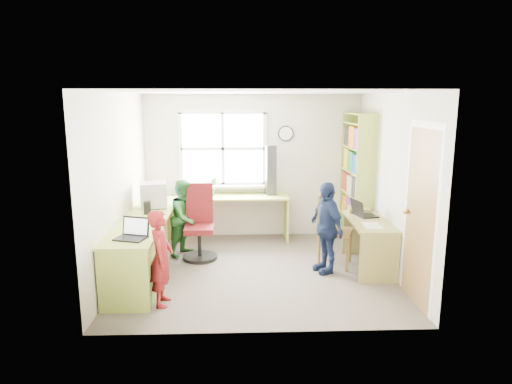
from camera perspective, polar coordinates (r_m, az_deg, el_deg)
room at (r=6.12m, az=0.16°, el=1.25°), size 3.64×3.44×2.44m
l_desk at (r=6.03m, az=-12.40°, el=-6.65°), size 2.38×2.95×0.75m
right_desk at (r=6.50m, az=13.95°, el=-5.06°), size 0.59×1.19×0.68m
bookshelf at (r=7.47m, az=12.48°, el=1.16°), size 0.30×1.02×2.10m
swivel_chair at (r=6.78m, az=-7.07°, el=-4.30°), size 0.52×0.52×1.10m
wooden_chair at (r=6.49m, az=9.22°, el=-4.27°), size 0.58×0.58×1.03m
crt_monitor at (r=6.82m, az=-12.67°, el=-0.36°), size 0.43×0.40×0.37m
laptop_left at (r=5.42m, az=-15.14°, el=-5.00°), size 0.40×0.36×0.23m
laptop_right at (r=6.66m, az=13.12°, el=-2.47°), size 0.37×0.41×0.24m
speaker_a at (r=6.48m, az=-13.41°, el=-1.92°), size 0.10×0.10×0.18m
speaker_b at (r=6.99m, az=-12.47°, el=-0.91°), size 0.10×0.10×0.18m
cd_tower at (r=7.53m, az=1.84°, el=2.75°), size 0.19×0.18×0.82m
game_box at (r=6.93m, az=12.70°, el=-2.12°), size 0.34×0.34×0.06m
paper_a at (r=5.98m, az=-14.18°, el=-3.93°), size 0.21×0.29×0.00m
paper_b at (r=6.20m, az=14.31°, el=-4.08°), size 0.23×0.32×0.00m
potted_plant at (r=7.50m, az=-5.53°, el=0.65°), size 0.20×0.18×0.30m
person_red at (r=5.30m, az=-11.78°, el=-8.07°), size 0.27×0.41×1.11m
person_green at (r=6.92m, az=-8.85°, el=-3.15°), size 0.65×0.70×1.15m
person_navy at (r=6.21m, az=8.76°, el=-4.39°), size 0.53×0.79×1.24m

